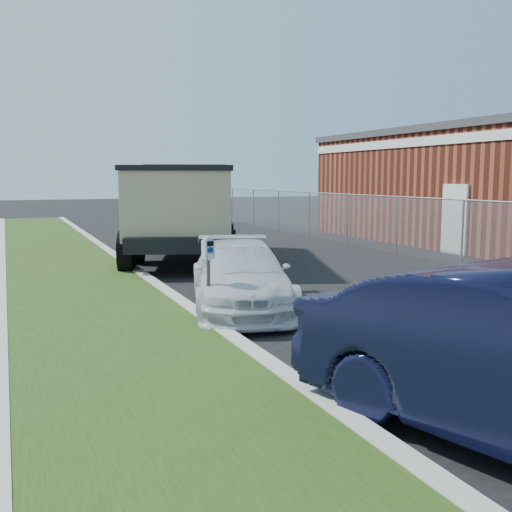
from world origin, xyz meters
name	(u,v)px	position (x,y,z in m)	size (l,w,h in m)	color
ground	(351,315)	(0.00, 0.00, 0.00)	(120.00, 120.00, 0.00)	black
streetside	(9,315)	(-5.57, 2.00, 0.07)	(6.12, 50.00, 0.15)	#999990
chainlink_fence	(397,214)	(6.00, 7.00, 1.26)	(0.06, 30.06, 30.00)	slate
parking_meter	(208,260)	(-2.61, 0.08, 1.11)	(0.21, 0.17, 1.35)	#3F4247
white_wagon	(239,276)	(-1.62, 1.27, 0.61)	(1.71, 4.21, 1.22)	silver
dump_truck	(184,205)	(-0.64, 8.39, 1.59)	(4.84, 7.66, 2.82)	black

